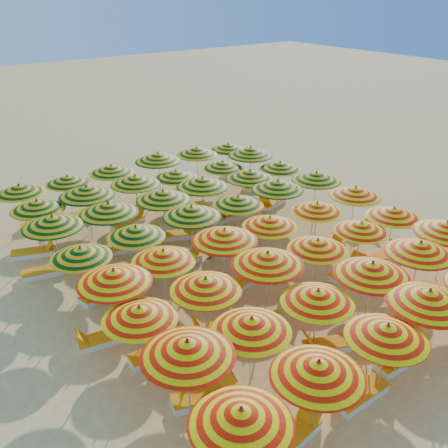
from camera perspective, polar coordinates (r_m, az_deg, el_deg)
The scene contains 84 objects.
ground at distance 19.92m, azimuth 0.86°, elevation -4.65°, with size 120.00×120.00×0.00m, color #F5CA6D.
umbrella_0 at distance 10.96m, azimuth 1.96°, elevation -21.13°, with size 2.86×2.86×2.39m.
umbrella_1 at distance 12.15m, azimuth 10.71°, elevation -15.94°, with size 2.76×2.76×2.40m.
umbrella_2 at distance 13.73m, azimuth 18.17°, elevation -11.63°, with size 2.50×2.50×2.33m.
umbrella_3 at distance 15.17m, azimuth 22.39°, elevation -7.75°, with size 2.96×2.96×2.51m.
umbrella_6 at distance 12.37m, azimuth -4.19°, elevation -13.98°, with size 2.54×2.54×2.51m.
umbrella_7 at distance 13.39m, azimuth 3.17°, elevation -11.40°, with size 2.52×2.52×2.29m.
umbrella_8 at distance 14.68m, azimuth 10.67°, elevation -8.10°, with size 2.40×2.40×2.30m.
umbrella_9 at distance 16.01m, azimuth 16.57°, elevation -4.96°, with size 2.66×2.66×2.50m.
umbrella_10 at distance 17.87m, azimuth 21.49°, elevation -2.54°, with size 2.47×2.47×2.45m.
umbrella_11 at distance 19.63m, azimuth 24.12°, elevation -0.34°, with size 3.10×3.10×2.49m.
umbrella_12 at distance 14.05m, azimuth -9.62°, elevation -10.00°, with size 2.75×2.75×2.24m.
umbrella_13 at distance 14.89m, azimuth -2.10°, elevation -6.88°, with size 2.62×2.62×2.35m.
umbrella_14 at distance 15.92m, azimuth 5.00°, elevation -3.98°, with size 2.52×2.52×2.52m.
umbrella_15 at distance 17.57m, azimuth 10.65°, elevation -2.32°, with size 2.73×2.73×2.22m.
umbrella_16 at distance 19.29m, azimuth 15.43°, elevation -0.33°, with size 2.44×2.44×2.16m.
umbrella_17 at distance 20.64m, azimuth 18.83°, elevation 1.25°, with size 2.74×2.74×2.27m.
umbrella_18 at distance 15.44m, azimuth -12.47°, elevation -5.85°, with size 3.05×3.05×2.45m.
umbrella_19 at distance 16.58m, azimuth -6.93°, elevation -3.61°, with size 2.43×2.43×2.29m.
umbrella_20 at distance 17.36m, azimuth 0.06°, elevation -1.27°, with size 2.87×2.87×2.50m.
umbrella_21 at distance 18.91m, azimuth 5.27°, elevation 0.25°, with size 2.76×2.76×2.24m.
umbrella_22 at distance 20.46m, azimuth 10.58°, elevation 1.89°, with size 2.76×2.76×2.22m.
umbrella_23 at distance 22.06m, azimuth 14.78°, elevation 3.58°, with size 2.86×2.86×2.35m.
umbrella_24 at distance 17.45m, azimuth -16.07°, elevation -3.16°, with size 2.70×2.70×2.21m.
umbrella_25 at distance 18.34m, azimuth -10.03°, elevation -0.84°, with size 2.82×2.82×2.26m.
umbrella_26 at distance 19.31m, azimuth -3.72°, elevation 1.44°, with size 2.43×2.43×2.44m.
umbrella_27 at distance 20.64m, azimuth 1.61°, elevation 2.73°, with size 2.46×2.46×2.28m.
umbrella_28 at distance 21.93m, azimuth 6.15°, elevation 4.43°, with size 2.61×2.61×2.45m.
umbrella_29 at distance 23.35m, azimuth 10.51°, elevation 5.37°, with size 2.39×2.39×2.40m.
umbrella_30 at distance 19.52m, azimuth -19.00°, elevation 0.28°, with size 2.81×2.81×2.44m.
umbrella_31 at distance 20.02m, azimuth -13.06°, elevation 1.79°, with size 2.62×2.62×2.47m.
umbrella_32 at distance 20.88m, azimuth -6.95°, elevation 3.27°, with size 2.31×2.31×2.45m.
umbrella_33 at distance 22.17m, azimuth -2.46°, elevation 4.80°, with size 2.81×2.81×2.44m.
umbrella_34 at distance 23.25m, azimuth 3.00°, elevation 5.67°, with size 2.89×2.89×2.39m.
umbrella_35 at distance 25.04m, azimuth 6.42°, elevation 6.64°, with size 2.24×2.24×2.20m.
umbrella_36 at distance 21.45m, azimuth -20.58°, elevation 2.05°, with size 2.86×2.86×2.33m.
umbrella_37 at distance 21.83m, azimuth -15.42°, elevation 3.68°, with size 3.14×3.14×2.51m.
umbrella_38 at distance 22.93m, azimuth -10.11°, elevation 4.98°, with size 2.79×2.79×2.38m.
umbrella_39 at distance 23.93m, azimuth -5.50°, elevation 5.69°, with size 2.58×2.58×2.17m.
umbrella_40 at distance 25.07m, azimuth -0.13°, elevation 6.78°, with size 2.22×2.22×2.17m.
umbrella_41 at distance 26.23m, azimuth 3.07°, elevation 8.28°, with size 2.76×2.76×2.50m.
umbrella_42 at distance 23.57m, azimuth -22.34°, elevation 3.71°, with size 2.81×2.81×2.26m.
umbrella_43 at distance 24.20m, azimuth -17.44°, elevation 4.86°, with size 2.73×2.73×2.19m.
umbrella_44 at distance 24.74m, azimuth -12.75°, elevation 6.14°, with size 2.74×2.74×2.30m.
umbrella_45 at distance 25.57m, azimuth -7.54°, elevation 7.59°, with size 3.07×3.07×2.49m.
umbrella_46 at distance 26.73m, azimuth -3.10°, elevation 8.32°, with size 2.69×2.69×2.35m.
umbrella_47 at distance 28.04m, azimuth 0.49°, elevation 8.83°, with size 2.61×2.61×2.15m.
lounger_1 at distance 13.32m, azimuth 7.90°, elevation -22.88°, with size 1.80×0.82×0.69m.
lounger_2 at distance 14.60m, azimuth 15.26°, elevation -18.35°, with size 1.73×0.58×0.69m.
lounger_3 at distance 16.00m, azimuth 19.34°, elevation -14.43°, with size 1.77×0.69×0.69m.
lounger_4 at distance 14.12m, azimuth -2.23°, elevation -19.06°, with size 1.83×1.04×0.69m.
lounger_5 at distance 15.99m, azimuth 11.94°, elevation -13.36°, with size 1.82×1.21×0.69m.
lounger_6 at distance 19.15m, azimuth 21.79°, elevation -7.58°, with size 1.81×0.91×0.69m.
lounger_7 at distance 15.54m, azimuth -7.53°, elevation -14.31°, with size 1.77×0.69×0.69m.
lounger_8 at distance 16.29m, azimuth -0.67°, elevation -11.86°, with size 1.83×1.11×0.69m.
lounger_9 at distance 16.60m, azimuth 3.60°, elevation -11.07°, with size 1.82×1.19×0.69m.
lounger_10 at distance 17.99m, azimuth 9.28°, elevation -8.15°, with size 1.79×0.80×0.69m.
lounger_11 at distance 19.76m, azimuth 13.87°, elevation -5.25°, with size 1.78×0.76×0.69m.
lounger_12 at distance 21.03m, azimuth 17.46°, elevation -3.73°, with size 1.78×0.73×0.69m.
lounger_13 at distance 16.33m, azimuth -13.59°, elevation -12.60°, with size 1.81×0.86×0.69m.
lounger_14 at distance 18.47m, azimuth 1.80°, elevation -6.79°, with size 1.82×0.97×0.69m.
lounger_15 at distance 21.53m, azimuth 11.67°, elevation -2.28°, with size 1.81×0.90×0.69m.
lounger_16 at distance 23.18m, azimuth 15.46°, elevation -0.59°, with size 1.73×0.59×0.69m.
lounger_17 at distance 18.50m, azimuth -13.63°, elevation -7.56°, with size 1.82×0.99×0.69m.
lounger_18 at distance 19.40m, azimuth -8.26°, elevation -5.34°, with size 1.79×0.77×0.69m.
lounger_19 at distance 20.05m, azimuth -4.90°, elevation -4.03°, with size 1.80×0.86×0.69m.
lounger_20 at distance 21.84m, azimuth 2.32°, elevation -1.30°, with size 1.83×1.16×0.69m.
lounger_21 at distance 22.31m, azimuth 4.94°, elevation -0.76°, with size 1.81×0.92×0.69m.
lounger_22 at distance 20.38m, azimuth -19.60°, elevation -5.07°, with size 1.81×0.92×0.69m.
lounger_23 at distance 21.21m, azimuth -11.20°, elevation -2.68°, with size 1.83×1.09×0.69m.
lounger_24 at distance 21.97m, azimuth -5.57°, elevation -1.23°, with size 1.82×1.24×0.69m.
lounger_25 at distance 23.17m, azimuth -0.95°, elevation 0.40°, with size 1.79×0.79×0.69m.
lounger_26 at distance 23.77m, azimuth 1.81°, elevation 1.08°, with size 1.83×1.11×0.69m.
lounger_27 at distance 25.17m, azimuth 5.54°, elevation 2.42°, with size 1.83×1.05×0.69m.
lounger_28 at distance 21.91m, azimuth -20.85°, elevation -3.03°, with size 1.83×1.14×0.69m.
lounger_29 at distance 23.43m, azimuth -10.76°, elevation 0.22°, with size 1.83×1.14×0.69m.
lounger_30 at distance 24.68m, azimuth -4.10°, elevation 1.99°, with size 1.83×1.05×0.69m.
lounger_31 at distance 27.27m, azimuth 3.69°, elevation 4.39°, with size 1.74×0.59×0.69m.
lounger_32 at distance 24.26m, azimuth -20.19°, elevation -0.07°, with size 1.82×0.98×0.69m.
lounger_33 at distance 24.86m, azimuth -15.47°, elevation 1.26°, with size 1.79×0.80×0.69m.
lounger_34 at distance 26.94m, azimuth -3.87°, elevation 4.11°, with size 1.74×0.62×0.69m.
lounger_35 at distance 28.95m, azimuth 1.18°, elevation 5.74°, with size 1.83×1.11×0.69m.
beachgoer_b at distance 20.08m, azimuth -1.88°, elevation -2.07°, with size 0.69×0.54×1.42m, color tan.
beachgoer_a at distance 17.30m, azimuth -4.98°, elevation -7.39°, with size 0.48×0.31×1.31m, color #DFA77D.
Camera 1 is at (-10.47, -13.59, 10.12)m, focal length 40.00 mm.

